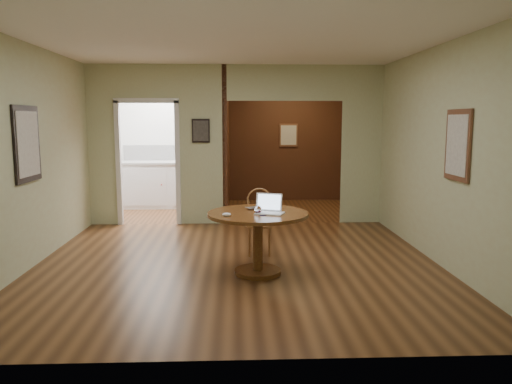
{
  "coord_description": "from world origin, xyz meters",
  "views": [
    {
      "loc": [
        -0.01,
        -6.01,
        1.78
      ],
      "look_at": [
        0.22,
        -0.2,
        0.94
      ],
      "focal_mm": 35.0,
      "sensor_mm": 36.0,
      "label": 1
    }
  ],
  "objects_px": {
    "dining_table": "(258,228)",
    "open_laptop": "(269,208)",
    "chair": "(259,218)",
    "closed_laptop": "(260,208)"
  },
  "relations": [
    {
      "from": "dining_table",
      "to": "open_laptop",
      "type": "relative_size",
      "value": 3.21
    },
    {
      "from": "chair",
      "to": "dining_table",
      "type": "bearing_deg",
      "value": -91.36
    },
    {
      "from": "dining_table",
      "to": "closed_laptop",
      "type": "xyz_separation_m",
      "value": [
        0.04,
        0.2,
        0.2
      ]
    },
    {
      "from": "chair",
      "to": "open_laptop",
      "type": "height_order",
      "value": "open_laptop"
    },
    {
      "from": "dining_table",
      "to": "chair",
      "type": "bearing_deg",
      "value": 86.08
    },
    {
      "from": "dining_table",
      "to": "chair",
      "type": "height_order",
      "value": "chair"
    },
    {
      "from": "open_laptop",
      "to": "closed_laptop",
      "type": "height_order",
      "value": "open_laptop"
    },
    {
      "from": "open_laptop",
      "to": "chair",
      "type": "bearing_deg",
      "value": 114.26
    },
    {
      "from": "chair",
      "to": "open_laptop",
      "type": "relative_size",
      "value": 2.41
    },
    {
      "from": "dining_table",
      "to": "closed_laptop",
      "type": "bearing_deg",
      "value": 78.94
    }
  ]
}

